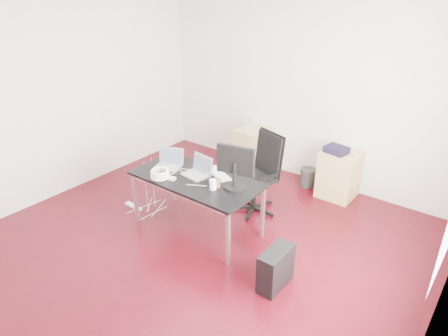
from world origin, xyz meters
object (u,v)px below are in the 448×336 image
Objects in this scene: filing_cabinet_left at (253,150)px; desk at (196,182)px; filing_cabinet_right at (339,174)px; pc_tower at (276,268)px; office_chair at (260,169)px.

desk is at bearing -77.20° from filing_cabinet_left.
filing_cabinet_right is 1.56× the size of pc_tower.
filing_cabinet_left is 1.49m from filing_cabinet_right.
filing_cabinet_left is at bearing 180.00° from filing_cabinet_right.
desk reaches higher than pc_tower.
office_chair is at bearing 68.82° from desk.
filing_cabinet_right is at bearing 0.00° from filing_cabinet_left.
office_chair reaches higher than desk.
filing_cabinet_right is 2.23m from pc_tower.
desk is at bearing 167.21° from pc_tower.
filing_cabinet_left is at bearing 146.44° from office_chair.
filing_cabinet_left is 2.83m from pc_tower.
desk is at bearing -92.43° from office_chair.
office_chair is 2.40× the size of pc_tower.
office_chair is at bearing -52.30° from filing_cabinet_left.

